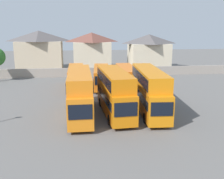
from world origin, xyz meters
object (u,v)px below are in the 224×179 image
bus_1 (80,91)px  bus_6 (127,75)px  bus_4 (76,76)px  house_terrace_centre (92,51)px  bus_5 (102,76)px  house_terrace_right (149,51)px  bus_2 (115,90)px  house_terrace_left (40,50)px  bus_3 (149,89)px

bus_1 → bus_6: bus_1 is taller
bus_4 → house_terrace_centre: size_ratio=1.16×
bus_4 → bus_1: bearing=2.2°
bus_5 → house_terrace_right: house_terrace_right is taller
bus_2 → house_terrace_right: house_terrace_right is taller
bus_6 → house_terrace_left: 26.78m
bus_1 → bus_3: size_ratio=0.97×
bus_6 → house_terrace_right: 20.65m
bus_2 → house_terrace_left: 36.97m
bus_5 → bus_6: bearing=95.7°
house_terrace_left → house_terrace_right: house_terrace_left is taller
bus_6 → house_terrace_centre: size_ratio=1.16×
bus_4 → house_terrace_left: (-8.68, 20.70, 2.66)m
bus_4 → bus_6: bus_4 is taller
bus_2 → house_terrace_centre: bearing=178.0°
house_terrace_centre → bus_3: bearing=-81.2°
house_terrace_centre → bus_1: bearing=-95.1°
bus_1 → house_terrace_left: size_ratio=1.05×
house_terrace_left → house_terrace_centre: house_terrace_left is taller
bus_2 → house_terrace_centre: size_ratio=1.21×
bus_5 → house_terrace_right: 22.96m
house_terrace_right → bus_6: bearing=-114.8°
bus_2 → bus_4: 14.52m
house_terrace_centre → bus_4: bearing=-100.4°
bus_3 → bus_6: 14.01m
bus_2 → house_terrace_left: house_terrace_left is taller
bus_4 → house_terrace_left: size_ratio=0.95×
bus_4 → bus_6: 8.63m
bus_4 → house_terrace_left: house_terrace_left is taller
bus_2 → bus_4: (-4.51, 13.78, -0.84)m
bus_3 → bus_5: bus_3 is taller
bus_2 → bus_4: bus_2 is taller
bus_2 → bus_5: 14.14m
bus_1 → bus_6: (8.03, 14.26, -0.95)m
bus_2 → bus_5: size_ratio=1.00×
bus_3 → house_terrace_right: bearing=168.6°
bus_3 → house_terrace_left: (-17.31, 34.23, 1.81)m
bus_3 → house_terrace_centre: 33.34m
house_terrace_right → bus_3: bearing=-104.8°
bus_5 → bus_3: bearing=21.7°
bus_1 → bus_4: size_ratio=1.10×
bus_4 → bus_6: size_ratio=1.00×
bus_1 → bus_2: (3.92, 0.03, -0.02)m
bus_2 → house_terrace_right: (12.74, 32.86, 1.37)m
bus_1 → bus_2: size_ratio=1.05×
bus_5 → house_terrace_left: (-12.88, 20.38, 2.76)m
bus_4 → bus_5: bus_4 is taller
bus_3 → house_terrace_left: 38.40m
house_terrace_centre → house_terrace_right: 13.71m
bus_2 → house_terrace_centre: 33.22m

